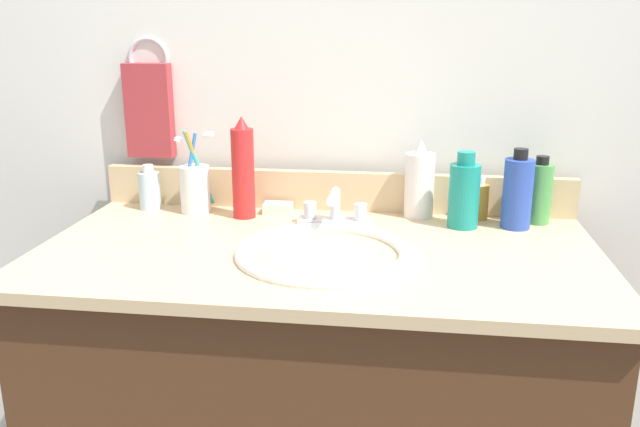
% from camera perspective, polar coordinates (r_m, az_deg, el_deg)
% --- Properties ---
extents(countertop, '(1.09, 0.58, 0.02)m').
position_cam_1_polar(countertop, '(1.29, -0.22, -3.47)').
color(countertop, '#D1B284').
rests_on(countertop, vanity_cabinet).
extents(backsplash, '(1.09, 0.02, 0.09)m').
position_cam_1_polar(backsplash, '(1.53, 1.21, 1.99)').
color(backsplash, '#D1B284').
rests_on(backsplash, countertop).
extents(back_wall, '(2.19, 0.04, 1.30)m').
position_cam_1_polar(back_wall, '(1.65, 1.42, -3.52)').
color(back_wall, silver).
rests_on(back_wall, ground_plane).
extents(towel_ring, '(0.10, 0.01, 0.10)m').
position_cam_1_polar(towel_ring, '(1.64, -14.62, 12.85)').
color(towel_ring, silver).
extents(hand_towel, '(0.11, 0.04, 0.22)m').
position_cam_1_polar(hand_towel, '(1.63, -14.56, 8.60)').
color(hand_towel, '#A53338').
extents(sink_basin, '(0.33, 0.33, 0.11)m').
position_cam_1_polar(sink_basin, '(1.25, 0.27, -4.93)').
color(sink_basin, white).
rests_on(sink_basin, countertop).
extents(faucet, '(0.16, 0.10, 0.08)m').
position_cam_1_polar(faucet, '(1.42, 1.29, 0.07)').
color(faucet, silver).
rests_on(faucet, countertop).
extents(bottle_gel_clear, '(0.05, 0.05, 0.11)m').
position_cam_1_polar(bottle_gel_clear, '(1.59, -14.53, 2.01)').
color(bottle_gel_clear, silver).
rests_on(bottle_gel_clear, countertop).
extents(bottle_lotion_white, '(0.07, 0.07, 0.18)m').
position_cam_1_polar(bottle_lotion_white, '(1.49, 8.60, 2.58)').
color(bottle_lotion_white, white).
rests_on(bottle_lotion_white, countertop).
extents(bottle_toner_green, '(0.05, 0.05, 0.15)m').
position_cam_1_polar(bottle_toner_green, '(1.50, 18.46, 1.73)').
color(bottle_toner_green, '#4C9E4C').
rests_on(bottle_toner_green, countertop).
extents(bottle_mouthwash_teal, '(0.07, 0.07, 0.16)m').
position_cam_1_polar(bottle_mouthwash_teal, '(1.43, 12.35, 1.68)').
color(bottle_mouthwash_teal, teal).
rests_on(bottle_mouthwash_teal, countertop).
extents(bottle_shampoo_blue, '(0.06, 0.06, 0.17)m').
position_cam_1_polar(bottle_shampoo_blue, '(1.45, 16.71, 1.74)').
color(bottle_shampoo_blue, '#2D4CB2').
rests_on(bottle_shampoo_blue, countertop).
extents(bottle_oil_amber, '(0.04, 0.04, 0.10)m').
position_cam_1_polar(bottle_oil_amber, '(1.50, 13.55, 1.12)').
color(bottle_oil_amber, gold).
rests_on(bottle_oil_amber, countertop).
extents(bottle_spray_red, '(0.05, 0.05, 0.23)m').
position_cam_1_polar(bottle_spray_red, '(1.47, -6.67, 3.68)').
color(bottle_spray_red, red).
rests_on(bottle_spray_red, countertop).
extents(cup_white_ceramic, '(0.08, 0.08, 0.19)m').
position_cam_1_polar(cup_white_ceramic, '(1.54, -10.75, 2.23)').
color(cup_white_ceramic, white).
rests_on(cup_white_ceramic, countertop).
extents(soap_bar, '(0.06, 0.04, 0.02)m').
position_cam_1_polar(soap_bar, '(1.51, -3.67, 0.47)').
color(soap_bar, white).
rests_on(soap_bar, countertop).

